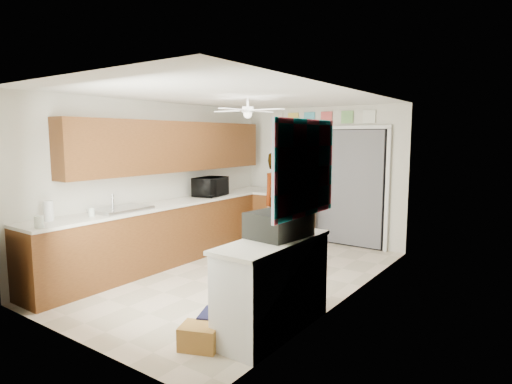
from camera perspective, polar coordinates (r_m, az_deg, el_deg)
The scene contains 40 objects.
floor at distance 6.21m, azimuth -2.17°, elevation -10.97°, with size 5.00×5.00×0.00m, color beige.
ceiling at distance 5.93m, azimuth -2.29°, elevation 12.65°, with size 5.00×5.00×0.00m, color white.
wall_back at distance 8.06m, azimuth 8.68°, elevation 2.26°, with size 3.20×3.20×0.00m, color silver.
wall_front at distance 4.26m, azimuth -23.20°, elevation -2.72°, with size 3.20×3.20×0.00m, color silver.
wall_left at distance 7.03m, azimuth -12.63°, elevation 1.43°, with size 5.00×5.00×0.00m, color silver.
wall_right at distance 5.13m, azimuth 12.07°, elevation -0.67°, with size 5.00×5.00×0.00m, color silver.
left_base_cabinets at distance 6.94m, azimuth -10.78°, elevation -5.29°, with size 0.60×4.80×0.90m, color brown.
left_countertop at distance 6.84m, azimuth -10.81°, elevation -1.46°, with size 0.62×4.80×0.04m, color white.
upper_cabinets at distance 7.01m, azimuth -10.66°, elevation 5.98°, with size 0.32×4.00×0.80m, color brown.
sink_basin at distance 6.20m, azimuth -17.50°, elevation -2.25°, with size 0.50×0.76×0.06m, color silver.
faucet at distance 6.33m, azimuth -18.57°, elevation -1.23°, with size 0.03×0.03×0.22m, color silver.
peninsula_base at distance 7.98m, azimuth 3.73°, elevation -3.53°, with size 1.00×0.60×0.90m, color brown.
peninsula_top at distance 7.90m, azimuth 3.76°, elevation -0.18°, with size 1.04×0.64×0.04m, color white.
back_opening_recess at distance 7.94m, azimuth 10.17°, elevation 0.70°, with size 2.00×0.06×2.10m, color black.
curtain_panel at distance 7.91m, azimuth 10.04°, elevation 0.68°, with size 1.90×0.03×2.05m, color slate.
door_trim_left at distance 8.40m, azimuth 3.77°, elevation 1.16°, with size 0.06×0.04×2.10m, color white.
door_trim_right at distance 7.54m, azimuth 17.09°, elevation 0.15°, with size 0.06×0.04×2.10m, color white.
door_trim_head at distance 7.87m, azimuth 10.25°, elevation 8.45°, with size 2.10×0.04×0.06m, color white.
header_frame_0 at distance 8.30m, azimuth 4.97°, elevation 9.72°, with size 0.22×0.02×0.22m, color #EBD04E.
header_frame_1 at distance 8.12m, azimuth 7.13°, elevation 9.74°, with size 0.22×0.02×0.22m, color #4AAFC7.
header_frame_2 at distance 7.96m, azimuth 9.38°, elevation 9.75°, with size 0.22×0.02×0.22m, color #D14E4F.
header_frame_3 at distance 7.80m, azimuth 12.06°, elevation 9.74°, with size 0.22×0.02×0.22m, color #73AD62.
header_frame_4 at distance 7.65m, azimuth 14.85°, elevation 9.71°, with size 0.22×0.02×0.22m, color white.
route66_sign at distance 8.48m, azimuth 2.90°, elevation 9.68°, with size 0.22×0.02×0.26m, color silver.
right_counter_base at distance 4.40m, azimuth 2.34°, elevation -12.60°, with size 0.50×1.40×0.90m, color white.
right_counter_top at distance 4.27m, azimuth 2.26°, elevation -6.63°, with size 0.54×1.44×0.04m, color white.
abstract_painting at distance 4.20m, azimuth 6.54°, elevation 3.19°, with size 0.03×1.15×0.95m, color #EB5671.
ceiling_fan at distance 6.07m, azimuth -1.11°, elevation 10.82°, with size 1.14×1.14×0.24m, color white.
microwave at distance 7.40m, azimuth -6.09°, elevation 0.71°, with size 0.59×0.40×0.33m, color black.
jar_a at distance 5.37m, azimuth -26.96°, elevation -3.57°, with size 0.10×0.10×0.14m, color silver.
jar_b at distance 5.86m, azimuth -21.08°, elevation -2.54°, with size 0.07×0.07×0.11m, color silver.
paper_towel_roll at distance 5.75m, azimuth -25.95°, elevation -2.29°, with size 0.11×0.11×0.25m, color white.
suitcase at distance 4.37m, azimuth 3.08°, elevation -4.29°, with size 0.46×0.61×0.26m, color black.
suitcase_rim at distance 4.39m, azimuth 3.07°, elevation -5.69°, with size 0.44×0.58×0.02m, color yellow.
suitcase_lid at distance 4.57m, azimuth 5.05°, elevation -0.60°, with size 0.42×0.03×0.50m, color black.
cardboard_box at distance 4.22m, azimuth -7.51°, elevation -18.60°, with size 0.35×0.27×0.22m, color #A97C35.
navy_crate at distance 4.42m, azimuth -4.72°, elevation -17.19°, with size 0.39×0.33×0.24m, color black.
cabinet_door_panel at distance 6.07m, azimuth 4.01°, elevation -8.82°, with size 0.35×0.03×0.53m, color brown.
man at distance 7.27m, azimuth 2.93°, elevation -1.37°, with size 0.62×0.41×1.70m, color white.
dog at distance 6.89m, azimuth 4.28°, elevation -7.22°, with size 0.24×0.56×0.44m, color black.
Camera 1 is at (3.60, -4.67, 1.95)m, focal length 30.00 mm.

